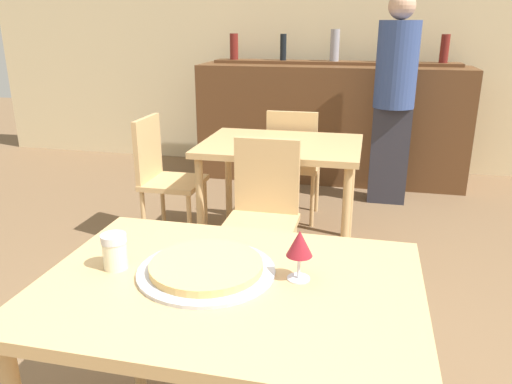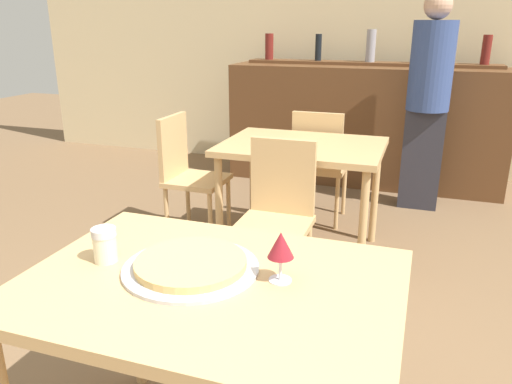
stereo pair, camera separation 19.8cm
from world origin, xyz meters
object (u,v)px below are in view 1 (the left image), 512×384
(chair_far_side_front, at_px, (263,208))
(wine_glass, at_px, (299,245))
(chair_far_side_back, at_px, (293,159))
(cheese_shaker, at_px, (115,251))
(pizza_tray, at_px, (206,268))
(chair_far_side_left, at_px, (162,171))
(person_standing, at_px, (394,94))

(chair_far_side_front, relative_size, wine_glass, 5.65)
(chair_far_side_front, height_order, wine_glass, wine_glass)
(chair_far_side_back, distance_m, cheese_shaker, 2.47)
(cheese_shaker, height_order, wine_glass, wine_glass)
(chair_far_side_front, height_order, pizza_tray, chair_far_side_front)
(chair_far_side_front, height_order, chair_far_side_back, same)
(chair_far_side_back, xyz_separation_m, chair_far_side_left, (-0.85, -0.56, 0.00))
(chair_far_side_back, bearing_deg, person_standing, -139.00)
(chair_far_side_back, xyz_separation_m, wine_glass, (0.38, -2.38, 0.38))
(chair_far_side_back, xyz_separation_m, person_standing, (0.75, 0.65, 0.44))
(chair_far_side_front, bearing_deg, wine_glass, -73.24)
(chair_far_side_back, distance_m, chair_far_side_left, 1.02)
(person_standing, bearing_deg, chair_far_side_back, -139.00)
(chair_far_side_left, xyz_separation_m, wine_glass, (1.23, -1.82, 0.38))
(chair_far_side_front, height_order, person_standing, person_standing)
(chair_far_side_front, relative_size, person_standing, 0.51)
(wine_glass, bearing_deg, person_standing, 83.10)
(chair_far_side_front, relative_size, cheese_shaker, 7.83)
(chair_far_side_left, distance_m, wine_glass, 2.23)
(pizza_tray, relative_size, wine_glass, 2.70)
(chair_far_side_back, relative_size, wine_glass, 5.65)
(chair_far_side_front, relative_size, pizza_tray, 2.09)
(chair_far_side_front, relative_size, chair_far_side_left, 1.00)
(pizza_tray, relative_size, cheese_shaker, 3.75)
(chair_far_side_left, bearing_deg, person_standing, -52.87)
(cheese_shaker, xyz_separation_m, person_standing, (0.94, 3.09, 0.12))
(person_standing, height_order, wine_glass, person_standing)
(pizza_tray, relative_size, person_standing, 0.25)
(chair_far_side_left, height_order, wine_glass, wine_glass)
(chair_far_side_back, relative_size, cheese_shaker, 7.83)
(chair_far_side_left, relative_size, pizza_tray, 2.09)
(pizza_tray, bearing_deg, chair_far_side_front, 94.20)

